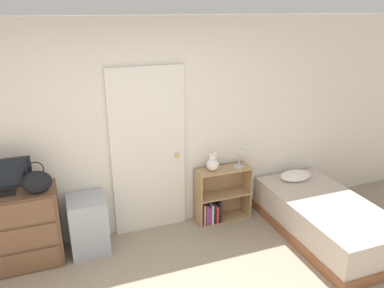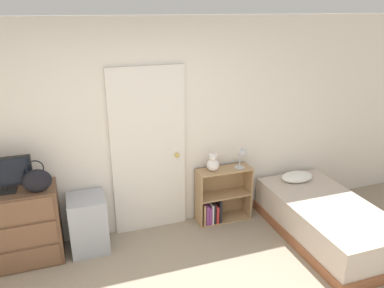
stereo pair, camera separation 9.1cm
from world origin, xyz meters
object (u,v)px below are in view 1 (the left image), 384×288
object	(u,v)px
bookshelf	(218,199)
teddy_bear	(213,163)
dresser	(16,230)
desk_lamp	(241,154)
handbag	(37,182)
storage_bin	(88,225)
bed	(325,218)
tv	(3,176)

from	to	relation	value
bookshelf	teddy_bear	size ratio (longest dim) A/B	3.05
dresser	desk_lamp	xyz separation A→B (m)	(2.65, 0.04, 0.47)
teddy_bear	handbag	bearing A→B (deg)	-174.52
bookshelf	storage_bin	bearing A→B (deg)	-176.87
bookshelf	desk_lamp	bearing A→B (deg)	-10.26
bed	handbag	bearing A→B (deg)	169.69
dresser	bed	world-z (taller)	dresser
teddy_bear	storage_bin	bearing A→B (deg)	-177.04
handbag	teddy_bear	distance (m)	2.01
handbag	bed	world-z (taller)	handbag
storage_bin	teddy_bear	distance (m)	1.62
tv	storage_bin	size ratio (longest dim) A/B	0.84
dresser	tv	bearing A→B (deg)	177.87
handbag	bed	size ratio (longest dim) A/B	0.19
handbag	teddy_bear	xyz separation A→B (m)	(1.99, 0.19, -0.17)
storage_bin	teddy_bear	xyz separation A→B (m)	(1.54, 0.08, 0.49)
tv	bed	bearing A→B (deg)	-11.14
tv	desk_lamp	world-z (taller)	tv
dresser	teddy_bear	bearing A→B (deg)	2.11
desk_lamp	bed	world-z (taller)	desk_lamp
tv	teddy_bear	world-z (taller)	tv
tv	bed	distance (m)	3.62
dresser	storage_bin	world-z (taller)	dresser
desk_lamp	bed	distance (m)	1.26
tv	desk_lamp	bearing A→B (deg)	0.91
bookshelf	teddy_bear	bearing A→B (deg)	-174.13
storage_bin	desk_lamp	world-z (taller)	desk_lamp
handbag	tv	bearing A→B (deg)	160.74
teddy_bear	bed	world-z (taller)	teddy_bear
dresser	bed	xyz separation A→B (m)	(3.44, -0.68, -0.20)
dresser	tv	xyz separation A→B (m)	(-0.02, 0.00, 0.63)
desk_lamp	bed	xyz separation A→B (m)	(0.79, -0.72, -0.67)
handbag	teddy_bear	size ratio (longest dim) A/B	1.47
storage_bin	bed	world-z (taller)	storage_bin
dresser	handbag	distance (m)	0.64
bed	storage_bin	bearing A→B (deg)	165.77
dresser	storage_bin	size ratio (longest dim) A/B	1.37
handbag	desk_lamp	world-z (taller)	handbag
dresser	bed	bearing A→B (deg)	-11.20
bookshelf	desk_lamp	distance (m)	0.68
storage_bin	desk_lamp	distance (m)	2.00
desk_lamp	bed	bearing A→B (deg)	-42.67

